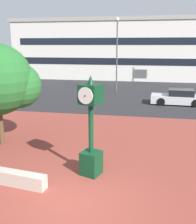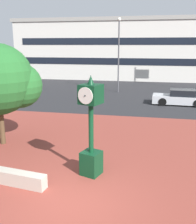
{
  "view_description": "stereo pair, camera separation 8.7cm",
  "coord_description": "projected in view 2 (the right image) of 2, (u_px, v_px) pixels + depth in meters",
  "views": [
    {
      "loc": [
        2.22,
        -7.24,
        4.83
      ],
      "look_at": [
        0.49,
        1.82,
        2.51
      ],
      "focal_mm": 43.12,
      "sensor_mm": 36.0,
      "label": 1
    },
    {
      "loc": [
        2.31,
        -7.22,
        4.83
      ],
      "look_at": [
        0.49,
        1.82,
        2.51
      ],
      "focal_mm": 43.12,
      "sensor_mm": 36.0,
      "label": 2
    }
  ],
  "objects": [
    {
      "name": "plaza_tree",
      "position": [
        2.0,
        81.0,
        12.83
      ],
      "size": [
        3.66,
        3.4,
        4.93
      ],
      "color": "#4C3823",
      "rests_on": "ground"
    },
    {
      "name": "civic_building",
      "position": [
        116.0,
        49.0,
        42.21
      ],
      "size": [
        28.21,
        13.49,
        8.39
      ],
      "color": "beige",
      "rests_on": "ground"
    },
    {
      "name": "street_lamp_post",
      "position": [
        119.0,
        48.0,
        27.08
      ],
      "size": [
        0.36,
        0.36,
        7.43
      ],
      "color": "#4C4C51",
      "rests_on": "ground"
    },
    {
      "name": "street_clock",
      "position": [
        91.0,
        131.0,
        9.9
      ],
      "size": [
        0.88,
        0.91,
        3.8
      ],
      "rotation": [
        0.0,
        0.0,
        -0.33
      ],
      "color": "#0C381E",
      "rests_on": "ground"
    },
    {
      "name": "planter_wall",
      "position": [
        5.0,
        176.0,
        9.63
      ],
      "size": [
        3.22,
        0.85,
        0.5
      ],
      "primitive_type": "cube",
      "rotation": [
        0.0,
        0.0,
        -0.14
      ],
      "color": "#ADA393",
      "rests_on": "ground"
    },
    {
      "name": "plaza_brick_paving",
      "position": [
        94.0,
        158.0,
        11.73
      ],
      "size": [
        44.0,
        14.82,
        0.01
      ],
      "primitive_type": "cube",
      "color": "brown",
      "rests_on": "ground"
    },
    {
      "name": "ground_plane",
      "position": [
        71.0,
        202.0,
        8.49
      ],
      "size": [
        200.0,
        200.0,
        0.0
      ],
      "primitive_type": "plane",
      "color": "#262628"
    },
    {
      "name": "car_street_near",
      "position": [
        180.0,
        98.0,
        22.15
      ],
      "size": [
        4.42,
        1.98,
        1.28
      ],
      "rotation": [
        0.0,
        0.0,
        1.52
      ],
      "color": "#B7BABF",
      "rests_on": "ground"
    }
  ]
}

